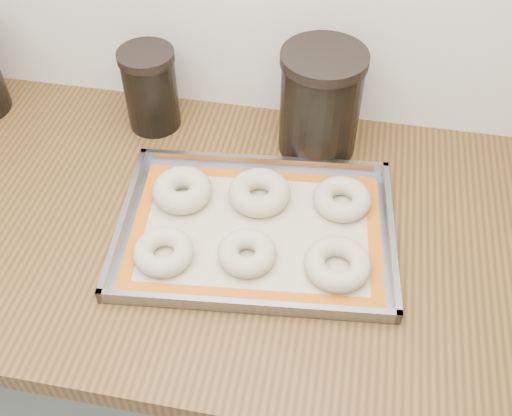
% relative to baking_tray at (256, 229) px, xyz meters
% --- Properties ---
extents(cabinet, '(3.00, 0.65, 0.86)m').
position_rel_baking_tray_xyz_m(cabinet, '(-0.21, 0.01, -0.48)').
color(cabinet, '#596155').
rests_on(cabinet, floor).
extents(countertop, '(3.06, 0.68, 0.04)m').
position_rel_baking_tray_xyz_m(countertop, '(-0.21, 0.01, -0.03)').
color(countertop, brown).
rests_on(countertop, cabinet).
extents(baking_tray, '(0.49, 0.38, 0.03)m').
position_rel_baking_tray_xyz_m(baking_tray, '(0.00, 0.00, 0.00)').
color(baking_tray, gray).
rests_on(baking_tray, countertop).
extents(baking_mat, '(0.45, 0.33, 0.00)m').
position_rel_baking_tray_xyz_m(baking_mat, '(0.00, 0.00, -0.00)').
color(baking_mat, '#C6B793').
rests_on(baking_mat, baking_tray).
extents(bagel_front_left, '(0.11, 0.11, 0.03)m').
position_rel_baking_tray_xyz_m(bagel_front_left, '(-0.13, -0.09, 0.01)').
color(bagel_front_left, beige).
rests_on(bagel_front_left, baking_mat).
extents(bagel_front_mid, '(0.10, 0.10, 0.03)m').
position_rel_baking_tray_xyz_m(bagel_front_mid, '(-0.00, -0.06, 0.01)').
color(bagel_front_mid, beige).
rests_on(bagel_front_mid, baking_mat).
extents(bagel_front_right, '(0.13, 0.13, 0.03)m').
position_rel_baking_tray_xyz_m(bagel_front_right, '(0.14, -0.06, 0.01)').
color(bagel_front_right, beige).
rests_on(bagel_front_right, baking_mat).
extents(bagel_back_left, '(0.11, 0.11, 0.04)m').
position_rel_baking_tray_xyz_m(bagel_back_left, '(-0.14, 0.05, 0.02)').
color(bagel_back_left, beige).
rests_on(bagel_back_left, baking_mat).
extents(bagel_back_mid, '(0.12, 0.12, 0.04)m').
position_rel_baking_tray_xyz_m(bagel_back_mid, '(-0.01, 0.07, 0.02)').
color(bagel_back_mid, beige).
rests_on(bagel_back_mid, baking_mat).
extents(bagel_back_right, '(0.11, 0.11, 0.03)m').
position_rel_baking_tray_xyz_m(bagel_back_right, '(0.14, 0.08, 0.01)').
color(bagel_back_right, beige).
rests_on(bagel_back_right, baking_mat).
extents(canister_mid, '(0.11, 0.11, 0.17)m').
position_rel_baking_tray_xyz_m(canister_mid, '(-0.25, 0.25, 0.08)').
color(canister_mid, black).
rests_on(canister_mid, countertop).
extents(canister_right, '(0.15, 0.15, 0.21)m').
position_rel_baking_tray_xyz_m(canister_right, '(0.07, 0.24, 0.10)').
color(canister_right, black).
rests_on(canister_right, countertop).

